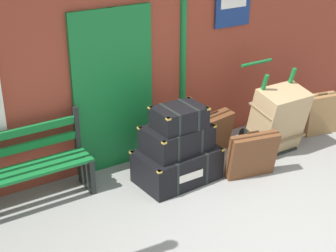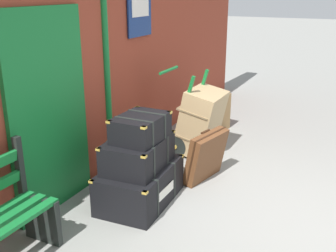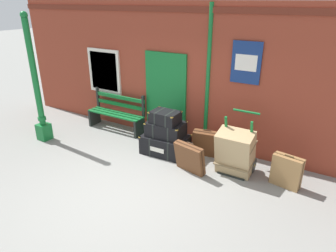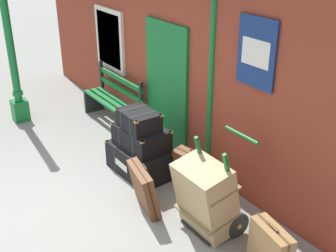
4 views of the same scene
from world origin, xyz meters
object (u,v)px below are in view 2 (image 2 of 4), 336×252
(steamer_trunk_middle, at_px, (138,153))
(suitcase_cream, at_px, (149,146))
(steamer_trunk_base, at_px, (140,184))
(large_brown_trunk, at_px, (201,121))
(suitcase_oxblood, at_px, (217,114))
(porters_trolley, at_px, (189,133))
(steamer_trunk_top, at_px, (141,128))
(suitcase_beige, at_px, (206,156))

(steamer_trunk_middle, xyz_separation_m, suitcase_cream, (0.83, 0.33, -0.28))
(steamer_trunk_base, bearing_deg, suitcase_cream, 22.64)
(large_brown_trunk, distance_m, suitcase_oxblood, 0.98)
(porters_trolley, bearing_deg, large_brown_trunk, -90.00)
(large_brown_trunk, bearing_deg, porters_trolley, 90.00)
(suitcase_cream, bearing_deg, steamer_trunk_top, -156.08)
(steamer_trunk_base, distance_m, porters_trolley, 1.63)
(steamer_trunk_base, height_order, suitcase_cream, suitcase_cream)
(steamer_trunk_middle, height_order, porters_trolley, porters_trolley)
(steamer_trunk_top, relative_size, suitcase_cream, 0.99)
(porters_trolley, height_order, suitcase_cream, porters_trolley)
(steamer_trunk_base, distance_m, steamer_trunk_middle, 0.37)
(steamer_trunk_top, bearing_deg, suitcase_beige, -27.65)
(suitcase_cream, bearing_deg, steamer_trunk_middle, -158.25)
(steamer_trunk_middle, height_order, suitcase_beige, steamer_trunk_middle)
(porters_trolley, bearing_deg, steamer_trunk_top, -175.33)
(steamer_trunk_top, bearing_deg, suitcase_oxblood, 0.85)
(large_brown_trunk, xyz_separation_m, suitcase_beige, (-0.79, -0.39, -0.17))
(suitcase_oxblood, xyz_separation_m, suitcase_beige, (-1.75, -0.47, 0.01))
(porters_trolley, xyz_separation_m, suitcase_oxblood, (0.97, -0.09, 0.03))
(steamer_trunk_middle, relative_size, suitcase_cream, 1.37)
(steamer_trunk_base, xyz_separation_m, suitcase_beige, (0.84, -0.45, 0.10))
(large_brown_trunk, distance_m, suitcase_cream, 0.91)
(suitcase_beige, bearing_deg, steamer_trunk_top, 152.35)
(steamer_trunk_middle, bearing_deg, steamer_trunk_top, -82.14)
(steamer_trunk_middle, relative_size, suitcase_beige, 1.24)
(large_brown_trunk, bearing_deg, suitcase_oxblood, 5.06)
(steamer_trunk_top, relative_size, suitcase_beige, 0.90)
(steamer_trunk_base, height_order, steamer_trunk_top, steamer_trunk_top)
(porters_trolley, xyz_separation_m, suitcase_beige, (-0.79, -0.57, 0.04))
(suitcase_oxblood, distance_m, suitcase_beige, 1.81)
(steamer_trunk_top, height_order, suitcase_oxblood, steamer_trunk_top)
(porters_trolley, height_order, suitcase_oxblood, porters_trolley)
(steamer_trunk_middle, relative_size, porters_trolley, 0.72)
(porters_trolley, bearing_deg, steamer_trunk_middle, -176.57)
(suitcase_beige, bearing_deg, porters_trolley, 35.69)
(large_brown_trunk, relative_size, suitcase_beige, 1.39)
(large_brown_trunk, distance_m, suitcase_beige, 0.89)
(steamer_trunk_base, bearing_deg, suitcase_beige, -28.39)
(porters_trolley, bearing_deg, suitcase_cream, 163.43)
(steamer_trunk_middle, height_order, suitcase_cream, steamer_trunk_middle)
(steamer_trunk_top, xyz_separation_m, large_brown_trunk, (1.61, -0.05, -0.39))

